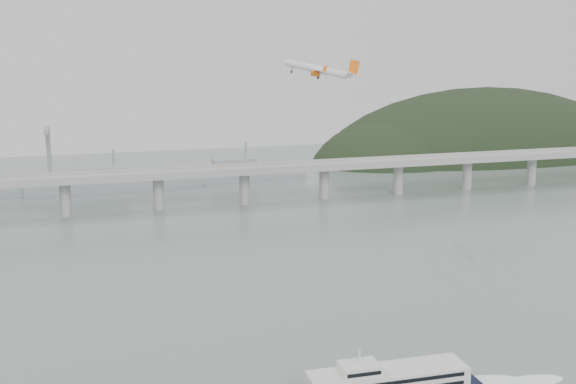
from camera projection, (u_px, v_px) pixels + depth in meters
name	position (u px, v px, depth m)	size (l,w,h in m)	color
ground	(344.00, 342.00, 203.67)	(900.00, 900.00, 0.00)	slate
bridge	(209.00, 177.00, 386.52)	(800.00, 22.00, 23.90)	#959593
headland	(496.00, 176.00, 603.02)	(365.00, 155.00, 156.00)	black
airliner	(320.00, 70.00, 296.43)	(33.77, 31.44, 9.98)	white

